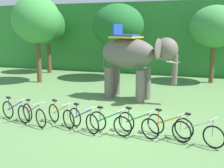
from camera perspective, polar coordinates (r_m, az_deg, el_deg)
The scene contains 15 objects.
ground_plane at distance 10.33m, azimuth 1.19°, elevation -8.34°, with size 80.00×80.00×0.00m, color #567F47.
foliage_hedge at distance 24.13m, azimuth 11.38°, elevation 9.67°, with size 36.00×6.00×5.62m, color #338438.
tree_center_right at distance 22.48m, azimuth -13.60°, elevation 12.00°, with size 2.82×2.82×5.36m.
tree_center_left at distance 18.48m, azimuth -15.80°, elevation 13.00°, with size 3.11×3.11×5.67m.
tree_left at distance 19.11m, azimuth 1.30°, elevation 12.27°, with size 3.60×3.60×5.27m.
tree_right at distance 18.84m, azimuth 21.05°, elevation 11.31°, with size 3.18×3.18×5.05m.
elephant at distance 13.41m, azimuth 4.65°, elevation 5.91°, with size 4.25×2.44×3.78m.
bike_purple at distance 11.14m, azimuth -19.86°, elevation -5.46°, with size 1.65×0.66×0.92m.
bike_pink at distance 10.52m, azimuth -16.31°, elevation -6.22°, with size 1.54×0.87×0.92m.
bike_yellow at distance 10.19m, azimuth -10.85°, elevation -6.53°, with size 1.52×0.89×0.92m.
bike_blue at distance 9.60m, azimuth -6.14°, elevation -7.54°, with size 1.52×0.89×0.92m.
bike_teal at distance 9.23m, azimuth -0.49°, elevation -8.25°, with size 1.67×0.60×0.92m.
bike_green at distance 9.14m, azimuth 5.48°, elevation -8.52°, with size 1.57×0.82×0.92m.
bike_orange at distance 9.07m, azimuth 11.83°, elevation -8.89°, with size 1.54×0.87×0.92m.
bike_white at distance 8.90m, azimuth 17.87°, elevation -9.62°, with size 1.55×0.85×0.92m.
Camera 1 is at (2.77, -9.31, 3.52)m, focal length 42.93 mm.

